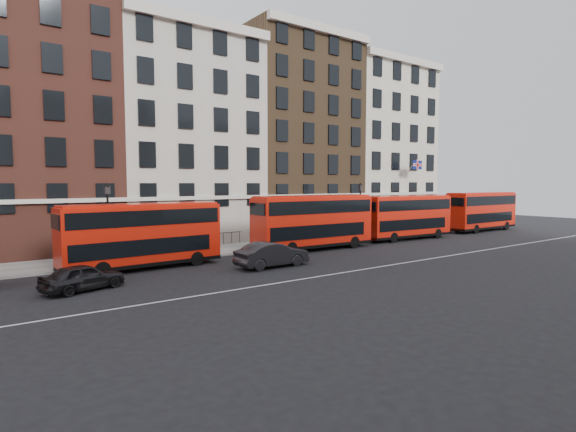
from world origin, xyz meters
TOP-DOWN VIEW (x-y plane):
  - ground at (0.00, 0.00)m, footprint 120.00×120.00m
  - pavement at (0.00, 10.50)m, footprint 80.00×5.00m
  - kerb at (0.00, 8.00)m, footprint 80.00×0.30m
  - road_centre_line at (0.00, -2.00)m, footprint 70.00×0.12m
  - building_terrace at (-0.31, 17.88)m, footprint 64.00×11.95m
  - bus_b at (-7.50, 6.30)m, footprint 10.00×2.86m
  - bus_c at (6.41, 6.30)m, footprint 10.65×2.87m
  - bus_d at (17.96, 6.30)m, footprint 10.18×2.98m
  - bus_e at (30.96, 6.30)m, footprint 10.45×2.60m
  - car_rear at (-11.80, 2.40)m, footprint 4.36×2.75m
  - car_front at (-0.44, 2.12)m, footprint 5.01×1.88m
  - lamp_post_left at (-8.96, 8.55)m, footprint 0.44×0.44m
  - lamp_post_right at (14.12, 8.68)m, footprint 0.44×0.44m
  - traffic_light at (22.01, 8.10)m, footprint 0.25×0.45m
  - iron_railings at (0.00, 12.70)m, footprint 6.60×0.06m

SIDE VIEW (x-z plane):
  - ground at x=0.00m, z-range 0.00..0.00m
  - road_centre_line at x=0.00m, z-range 0.00..0.01m
  - pavement at x=0.00m, z-range 0.00..0.15m
  - kerb at x=0.00m, z-range 0.00..0.16m
  - iron_railings at x=0.00m, z-range 0.15..1.15m
  - car_rear at x=-11.80m, z-range 0.00..1.38m
  - car_front at x=-0.44m, z-range 0.00..1.63m
  - bus_b at x=-7.50m, z-range 0.15..4.31m
  - bus_d at x=17.96m, z-range 0.15..4.38m
  - bus_e at x=30.96m, z-range 0.16..4.54m
  - bus_c at x=6.41m, z-range 0.16..4.60m
  - traffic_light at x=22.01m, z-range 0.81..4.08m
  - lamp_post_left at x=-8.96m, z-range 0.42..5.74m
  - lamp_post_right at x=14.12m, z-range 0.42..5.74m
  - building_terrace at x=-0.31m, z-range -0.76..21.24m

